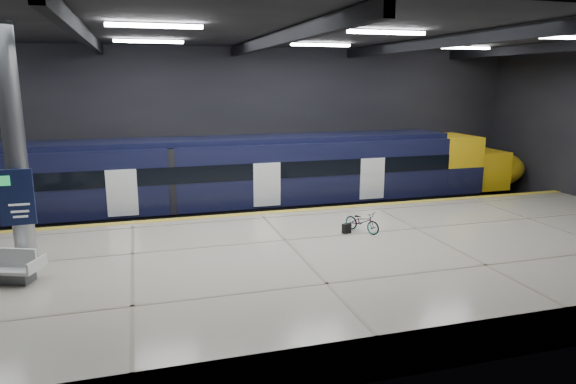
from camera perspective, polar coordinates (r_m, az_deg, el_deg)
name	(u,v)px	position (r m, az deg, el deg)	size (l,w,h in m)	color
ground	(278,261)	(18.83, -1.14, -7.65)	(30.00, 30.00, 0.00)	black
room_shell	(277,101)	(17.72, -1.22, 10.02)	(30.10, 16.10, 8.05)	black
platform	(299,270)	(16.39, 1.19, -8.70)	(30.00, 11.00, 1.10)	beige
safety_strip	(260,213)	(21.05, -3.12, -2.35)	(30.00, 0.40, 0.01)	gold
rails	(247,220)	(23.91, -4.62, -3.13)	(30.00, 1.52, 0.16)	gray
train	(234,179)	(23.35, -6.07, 1.46)	(29.40, 2.84, 3.79)	black
bench	(1,270)	(15.95, -29.28, -7.54)	(2.34, 1.65, 0.96)	#595B60
bicycle	(362,222)	(18.55, 8.25, -3.27)	(0.51, 1.46, 0.77)	#99999E
pannier_bag	(347,228)	(18.38, 6.53, -4.05)	(0.30, 0.18, 0.35)	black
info_column	(15,151)	(16.52, -28.08, 4.04)	(0.90, 0.78, 6.90)	#9EA0A5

